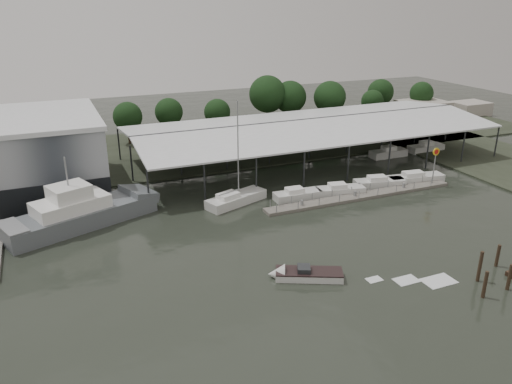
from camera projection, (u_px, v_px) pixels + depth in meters
name	position (u px, v px, depth m)	size (l,w,h in m)	color
ground	(296.00, 250.00, 52.67)	(200.00, 200.00, 0.00)	#262B23
land_strip_far	(187.00, 149.00, 88.69)	(140.00, 30.00, 0.30)	#343A2C
storage_warehouse	(6.00, 157.00, 66.18)	(24.50, 20.50, 10.50)	#94989D
covered_boat_shed	(310.00, 123.00, 80.78)	(58.24, 24.00, 6.96)	white
floating_dock	(361.00, 196.00, 66.71)	(28.00, 2.00, 1.40)	slate
shell_fuel_sign	(435.00, 159.00, 69.79)	(1.10, 0.18, 5.55)	gray
distant_commercial_buildings	(438.00, 110.00, 112.11)	(22.00, 8.00, 4.00)	#A1998E
grey_trawler	(82.00, 212.00, 58.18)	(18.66, 10.99, 8.84)	#555A5E
white_sailboat	(235.00, 199.00, 64.48)	(8.90, 5.38, 13.56)	silver
speedboat_underway	(303.00, 274.00, 47.19)	(16.84, 9.12, 2.00)	silver
moored_cruiser_0	(297.00, 195.00, 66.05)	(6.47, 2.49, 1.70)	silver
moored_cruiser_1	(340.00, 190.00, 67.67)	(6.85, 3.45, 1.70)	silver
moored_cruiser_2	(379.00, 183.00, 70.53)	(7.52, 3.69, 1.70)	silver
moored_cruiser_3	(415.00, 178.00, 72.26)	(8.62, 3.36, 1.70)	silver
horizon_tree_line	(293.00, 99.00, 100.77)	(70.34, 10.65, 11.03)	black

